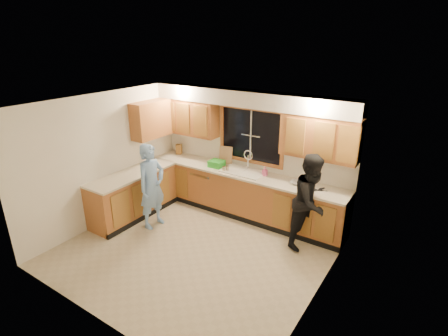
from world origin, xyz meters
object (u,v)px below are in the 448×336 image
Objects in this scene: sink at (243,175)px; knife_block at (179,149)px; dishwasher at (208,186)px; stove at (111,205)px; bowl at (297,183)px; man at (152,186)px; woman at (311,201)px; soap_bottle at (265,171)px; dish_crate at (216,164)px.

knife_block is (-1.79, 0.17, 0.17)m from sink.
dishwasher is 0.91× the size of stove.
dishwasher is at bearing -31.06° from knife_block.
bowl is at bearing 32.26° from stove.
man is (0.62, 0.49, 0.37)m from stove.
stove is at bearing 128.35° from woman.
sink is 1.80m from knife_block.
soap_bottle is at bearing 40.02° from stove.
dishwasher is 0.62m from dish_crate.
sink reaches higher than dishwasher.
knife_block is at bearing 89.63° from stove.
man is (-1.18, -1.34, -0.05)m from sink.
woman is 7.46× the size of knife_block.
dishwasher is 2.04m from bowl.
stove is 3.49m from bowl.
stove is at bearing -123.76° from dish_crate.
bowl is at bearing -22.92° from knife_block.
knife_block is at bearing 177.04° from bowl.
man is at bearing 38.41° from stove.
stove is (-1.80, -1.82, -0.41)m from sink.
bowl is (1.73, 0.06, -0.04)m from dish_crate.
stove reaches higher than dishwasher.
soap_bottle is (-1.09, 0.40, 0.17)m from woman.
knife_block is 2.24m from soap_bottle.
knife_block is (-3.33, 0.51, 0.20)m from woman.
bowl is at bearing 64.05° from woman.
woman is at bearing -40.35° from bowl.
woman reaches higher than stove.
woman is 2.18m from dish_crate.
dish_crate is (0.58, 1.29, 0.17)m from man.
soap_bottle is at bearing 3.48° from dishwasher.
dish_crate reaches higher than stove.
stove is at bearing 130.78° from man.
man reaches higher than dish_crate.
man reaches higher than knife_block.
dish_crate is (-2.15, 0.30, 0.15)m from woman.
soap_bottle reaches higher than dish_crate.
woman is 0.57m from bowl.
sink is 4.84× the size of soap_bottle.
soap_bottle is at bearing -22.64° from knife_block.
bowl is (2.30, 1.35, 0.13)m from man.
woman is 1.18m from soap_bottle.
soap_bottle reaches higher than dishwasher.
knife_block reaches higher than dish_crate.
soap_bottle is at bearing -47.01° from man.
stove is 5.06× the size of soap_bottle.
knife_block is 1.20m from dish_crate.
man is 0.98× the size of woman.
knife_block is 0.98× the size of bowl.
dish_crate is (0.24, -0.03, 0.58)m from dishwasher.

